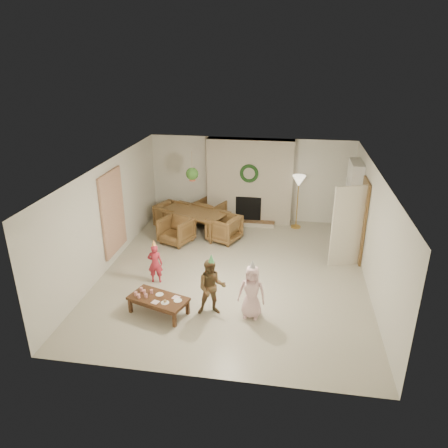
% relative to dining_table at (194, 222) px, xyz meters
% --- Properties ---
extents(floor, '(7.00, 7.00, 0.00)m').
position_rel_dining_table_xyz_m(floor, '(1.45, -2.14, -0.32)').
color(floor, '#B7B29E').
rests_on(floor, ground).
extents(ceiling, '(7.00, 7.00, 0.00)m').
position_rel_dining_table_xyz_m(ceiling, '(1.45, -2.14, 2.18)').
color(ceiling, white).
rests_on(ceiling, wall_back).
extents(wall_back, '(7.00, 0.00, 7.00)m').
position_rel_dining_table_xyz_m(wall_back, '(1.45, 1.36, 0.93)').
color(wall_back, silver).
rests_on(wall_back, floor).
extents(wall_front, '(7.00, 0.00, 7.00)m').
position_rel_dining_table_xyz_m(wall_front, '(1.45, -5.64, 0.93)').
color(wall_front, silver).
rests_on(wall_front, floor).
extents(wall_left, '(0.00, 7.00, 7.00)m').
position_rel_dining_table_xyz_m(wall_left, '(-1.55, -2.14, 0.93)').
color(wall_left, silver).
rests_on(wall_left, floor).
extents(wall_right, '(0.00, 7.00, 7.00)m').
position_rel_dining_table_xyz_m(wall_right, '(4.45, -2.14, 0.93)').
color(wall_right, silver).
rests_on(wall_right, floor).
extents(fireplace_mass, '(2.50, 0.40, 2.50)m').
position_rel_dining_table_xyz_m(fireplace_mass, '(1.45, 1.16, 0.93)').
color(fireplace_mass, '#522415').
rests_on(fireplace_mass, floor).
extents(fireplace_hearth, '(1.60, 0.30, 0.12)m').
position_rel_dining_table_xyz_m(fireplace_hearth, '(1.45, 0.81, -0.26)').
color(fireplace_hearth, brown).
rests_on(fireplace_hearth, floor).
extents(fireplace_firebox, '(0.75, 0.12, 0.75)m').
position_rel_dining_table_xyz_m(fireplace_firebox, '(1.45, 0.98, 0.13)').
color(fireplace_firebox, black).
rests_on(fireplace_firebox, floor).
extents(fireplace_wreath, '(0.54, 0.10, 0.54)m').
position_rel_dining_table_xyz_m(fireplace_wreath, '(1.45, 0.93, 1.23)').
color(fireplace_wreath, '#163C16').
rests_on(fireplace_wreath, fireplace_mass).
extents(floor_lamp_base, '(0.29, 0.29, 0.03)m').
position_rel_dining_table_xyz_m(floor_lamp_base, '(2.87, 0.86, -0.31)').
color(floor_lamp_base, gold).
rests_on(floor_lamp_base, floor).
extents(floor_lamp_post, '(0.03, 0.03, 1.41)m').
position_rel_dining_table_xyz_m(floor_lamp_post, '(2.87, 0.86, 0.41)').
color(floor_lamp_post, gold).
rests_on(floor_lamp_post, floor).
extents(floor_lamp_shade, '(0.38, 0.38, 0.31)m').
position_rel_dining_table_xyz_m(floor_lamp_shade, '(2.87, 0.86, 1.09)').
color(floor_lamp_shade, beige).
rests_on(floor_lamp_shade, floor_lamp_post).
extents(bookshelf_carcass, '(0.30, 1.00, 2.20)m').
position_rel_dining_table_xyz_m(bookshelf_carcass, '(4.29, 0.16, 0.78)').
color(bookshelf_carcass, white).
rests_on(bookshelf_carcass, floor).
extents(bookshelf_shelf_a, '(0.30, 0.92, 0.03)m').
position_rel_dining_table_xyz_m(bookshelf_shelf_a, '(4.27, 0.16, 0.13)').
color(bookshelf_shelf_a, white).
rests_on(bookshelf_shelf_a, bookshelf_carcass).
extents(bookshelf_shelf_b, '(0.30, 0.92, 0.03)m').
position_rel_dining_table_xyz_m(bookshelf_shelf_b, '(4.27, 0.16, 0.53)').
color(bookshelf_shelf_b, white).
rests_on(bookshelf_shelf_b, bookshelf_carcass).
extents(bookshelf_shelf_c, '(0.30, 0.92, 0.03)m').
position_rel_dining_table_xyz_m(bookshelf_shelf_c, '(4.27, 0.16, 0.93)').
color(bookshelf_shelf_c, white).
rests_on(bookshelf_shelf_c, bookshelf_carcass).
extents(bookshelf_shelf_d, '(0.30, 0.92, 0.03)m').
position_rel_dining_table_xyz_m(bookshelf_shelf_d, '(4.27, 0.16, 1.33)').
color(bookshelf_shelf_d, white).
rests_on(bookshelf_shelf_d, bookshelf_carcass).
extents(books_row_lower, '(0.20, 0.40, 0.24)m').
position_rel_dining_table_xyz_m(books_row_lower, '(4.25, 0.01, 0.27)').
color(books_row_lower, '#A71E36').
rests_on(books_row_lower, bookshelf_shelf_a).
extents(books_row_mid, '(0.20, 0.44, 0.24)m').
position_rel_dining_table_xyz_m(books_row_mid, '(4.25, 0.21, 0.67)').
color(books_row_mid, navy).
rests_on(books_row_mid, bookshelf_shelf_b).
extents(books_row_upper, '(0.20, 0.36, 0.22)m').
position_rel_dining_table_xyz_m(books_row_upper, '(4.25, 0.06, 1.06)').
color(books_row_upper, '#B07E25').
rests_on(books_row_upper, bookshelf_shelf_c).
extents(door_frame, '(0.05, 0.86, 2.04)m').
position_rel_dining_table_xyz_m(door_frame, '(4.41, -0.94, 0.70)').
color(door_frame, brown).
rests_on(door_frame, floor).
extents(door_leaf, '(0.77, 0.32, 2.00)m').
position_rel_dining_table_xyz_m(door_leaf, '(4.03, -1.32, 0.68)').
color(door_leaf, beige).
rests_on(door_leaf, floor).
extents(curtain_panel, '(0.06, 1.20, 2.00)m').
position_rel_dining_table_xyz_m(curtain_panel, '(-1.51, -1.94, 0.93)').
color(curtain_panel, beige).
rests_on(curtain_panel, wall_left).
extents(dining_table, '(2.10, 1.67, 0.65)m').
position_rel_dining_table_xyz_m(dining_table, '(0.00, 0.00, 0.00)').
color(dining_table, brown).
rests_on(dining_table, floor).
extents(dining_chair_near, '(1.01, 1.02, 0.72)m').
position_rel_dining_table_xyz_m(dining_chair_near, '(-0.32, -0.74, 0.03)').
color(dining_chair_near, brown).
rests_on(dining_chair_near, floor).
extents(dining_chair_far, '(1.01, 1.02, 0.72)m').
position_rel_dining_table_xyz_m(dining_chair_far, '(0.32, 0.74, 0.03)').
color(dining_chair_far, brown).
rests_on(dining_chair_far, floor).
extents(dining_chair_left, '(1.02, 1.01, 0.72)m').
position_rel_dining_table_xyz_m(dining_chair_left, '(-0.74, 0.32, 0.03)').
color(dining_chair_left, brown).
rests_on(dining_chair_left, floor).
extents(dining_chair_right, '(1.02, 1.01, 0.72)m').
position_rel_dining_table_xyz_m(dining_chair_right, '(0.93, -0.40, 0.03)').
color(dining_chair_right, brown).
rests_on(dining_chair_right, floor).
extents(hanging_plant_cord, '(0.01, 0.01, 0.70)m').
position_rel_dining_table_xyz_m(hanging_plant_cord, '(0.15, -0.64, 1.83)').
color(hanging_plant_cord, tan).
rests_on(hanging_plant_cord, ceiling).
extents(hanging_plant_pot, '(0.16, 0.16, 0.12)m').
position_rel_dining_table_xyz_m(hanging_plant_pot, '(0.15, -0.64, 1.48)').
color(hanging_plant_pot, '#A94C36').
rests_on(hanging_plant_pot, hanging_plant_cord).
extents(hanging_plant_foliage, '(0.32, 0.32, 0.32)m').
position_rel_dining_table_xyz_m(hanging_plant_foliage, '(0.15, -0.64, 1.60)').
color(hanging_plant_foliage, '#244B19').
rests_on(hanging_plant_foliage, hanging_plant_pot).
extents(coffee_table_top, '(1.27, 0.91, 0.05)m').
position_rel_dining_table_xyz_m(coffee_table_top, '(0.21, -4.02, 0.00)').
color(coffee_table_top, '#4C2D19').
rests_on(coffee_table_top, floor).
extents(coffee_table_apron, '(1.16, 0.79, 0.07)m').
position_rel_dining_table_xyz_m(coffee_table_apron, '(0.21, -4.02, -0.06)').
color(coffee_table_apron, '#4C2D19').
rests_on(coffee_table_apron, floor).
extents(coffee_leg_fl, '(0.08, 0.08, 0.30)m').
position_rel_dining_table_xyz_m(coffee_leg_fl, '(-0.36, -4.08, -0.17)').
color(coffee_leg_fl, '#4C2D19').
rests_on(coffee_leg_fl, floor).
extents(coffee_leg_fr, '(0.08, 0.08, 0.30)m').
position_rel_dining_table_xyz_m(coffee_leg_fr, '(0.63, -4.40, -0.17)').
color(coffee_leg_fr, '#4C2D19').
rests_on(coffee_leg_fr, floor).
extents(coffee_leg_bl, '(0.08, 0.08, 0.30)m').
position_rel_dining_table_xyz_m(coffee_leg_bl, '(-0.22, -3.63, -0.17)').
color(coffee_leg_bl, '#4C2D19').
rests_on(coffee_leg_bl, floor).
extents(coffee_leg_br, '(0.08, 0.08, 0.30)m').
position_rel_dining_table_xyz_m(coffee_leg_br, '(0.78, -3.95, -0.17)').
color(coffee_leg_br, '#4C2D19').
rests_on(coffee_leg_br, floor).
extents(cup_a, '(0.08, 0.08, 0.08)m').
position_rel_dining_table_xyz_m(cup_a, '(-0.26, -4.00, 0.07)').
color(cup_a, white).
rests_on(cup_a, coffee_table_top).
extents(cup_b, '(0.08, 0.08, 0.08)m').
position_rel_dining_table_xyz_m(cup_b, '(-0.20, -3.84, 0.07)').
color(cup_b, white).
rests_on(cup_b, coffee_table_top).
extents(cup_c, '(0.08, 0.08, 0.08)m').
position_rel_dining_table_xyz_m(cup_c, '(-0.17, -4.08, 0.07)').
color(cup_c, white).
rests_on(cup_c, coffee_table_top).
extents(cup_d, '(0.08, 0.08, 0.08)m').
position_rel_dining_table_xyz_m(cup_d, '(-0.11, -3.91, 0.07)').
color(cup_d, white).
rests_on(cup_d, coffee_table_top).
extents(cup_e, '(0.08, 0.08, 0.08)m').
position_rel_dining_table_xyz_m(cup_e, '(-0.03, -4.05, 0.07)').
color(cup_e, white).
rests_on(cup_e, coffee_table_top).
extents(cup_f, '(0.08, 0.08, 0.08)m').
position_rel_dining_table_xyz_m(cup_f, '(0.03, -3.88, 0.07)').
color(cup_f, white).
rests_on(cup_f, coffee_table_top).
extents(plate_a, '(0.20, 0.20, 0.01)m').
position_rel_dining_table_xyz_m(plate_a, '(0.20, -3.90, 0.03)').
color(plate_a, white).
rests_on(plate_a, coffee_table_top).
extents(plate_b, '(0.20, 0.20, 0.01)m').
position_rel_dining_table_xyz_m(plate_b, '(0.39, -4.17, 0.03)').
color(plate_b, white).
rests_on(plate_b, coffee_table_top).
extents(plate_c, '(0.20, 0.20, 0.01)m').
position_rel_dining_table_xyz_m(plate_c, '(0.61, -4.06, 0.03)').
color(plate_c, white).
rests_on(plate_c, coffee_table_top).
extents(food_scoop, '(0.08, 0.08, 0.06)m').
position_rel_dining_table_xyz_m(food_scoop, '(0.39, -4.17, 0.07)').
color(food_scoop, tan).
rests_on(food_scoop, plate_b).
extents(napkin_left, '(0.17, 0.17, 0.01)m').
position_rel_dining_table_xyz_m(napkin_left, '(0.20, -4.18, 0.03)').
color(napkin_left, '#EEAFC4').
rests_on(napkin_left, coffee_table_top).
extents(napkin_right, '(0.17, 0.17, 0.01)m').
position_rel_dining_table_xyz_m(napkin_right, '(0.55, -3.96, 0.03)').
color(napkin_right, '#EEAFC4').
rests_on(napkin_right, coffee_table_top).
extents(child_red, '(0.36, 0.26, 0.91)m').
position_rel_dining_table_xyz_m(child_red, '(-0.23, -2.84, 0.13)').
color(child_red, '#B62737').
rests_on(child_red, floor).
extents(party_hat_red, '(0.15, 0.15, 0.17)m').
position_rel_dining_table_xyz_m(party_hat_red, '(-0.23, -2.84, 0.63)').
color(party_hat_red, '#F4E751').
rests_on(party_hat_red, child_red).
extents(child_plaid, '(0.65, 0.55, 1.17)m').
position_rel_dining_table_xyz_m(child_plaid, '(1.24, -3.85, 0.26)').
color(child_plaid, maroon).
rests_on(child_plaid, floor).
extents(party_hat_plaid, '(0.16, 0.16, 0.19)m').
position_rel_dining_table_xyz_m(party_hat_plaid, '(1.24, -3.85, 0.89)').
color(party_hat_plaid, '#51BD6B').
rests_on(party_hat_plaid, child_plaid).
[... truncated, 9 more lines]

